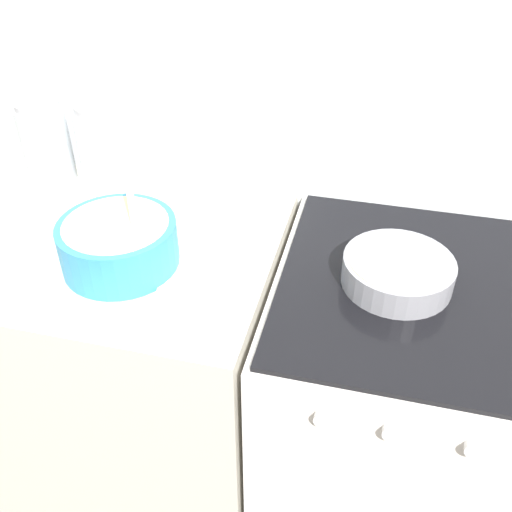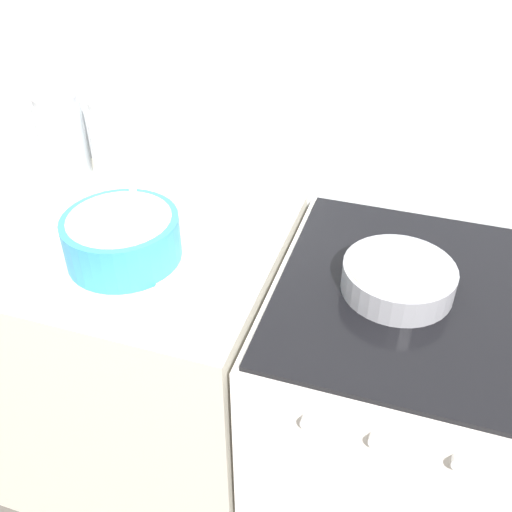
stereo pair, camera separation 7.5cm
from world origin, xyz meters
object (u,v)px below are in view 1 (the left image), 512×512
Objects in this scene: baking_pan at (398,271)px; storage_jar_left at (47,148)px; mixing_bowl at (119,242)px; storage_jar_middle at (110,153)px; stove at (407,418)px.

storage_jar_left is at bearing 165.99° from baking_pan.
mixing_bowl is 0.37m from storage_jar_middle.
storage_jar_middle reaches higher than baking_pan.
storage_jar_middle reaches higher than storage_jar_left.
storage_jar_left is at bearing 180.00° from storage_jar_middle.
mixing_bowl is at bearing -172.60° from baking_pan.
stove is 3.40× the size of mixing_bowl.
stove is 0.50m from baking_pan.
storage_jar_middle is (-0.80, 0.25, 0.07)m from baking_pan.
mixing_bowl is 0.49m from storage_jar_left.
baking_pan is at bearing -176.19° from stove.
mixing_bowl is at bearing -173.08° from stove.
mixing_bowl reaches higher than storage_jar_left.
stove is 3.74× the size of baking_pan.
stove is at bearing -15.06° from storage_jar_middle.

